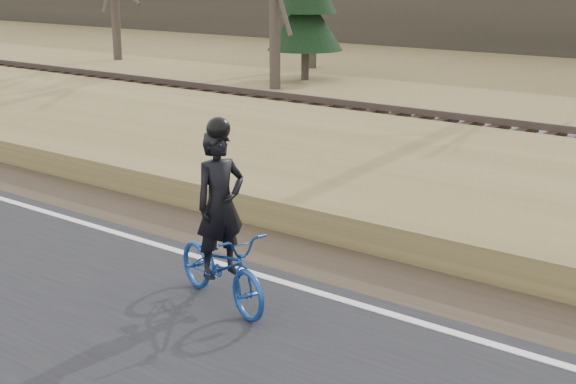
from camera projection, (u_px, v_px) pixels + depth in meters
The scene contains 6 objects.
edge_line at pixel (2, 199), 13.13m from camera, with size 120.00×0.12×0.01m, color silver.
shoulder at pixel (54, 189), 13.90m from camera, with size 120.00×1.60×0.04m, color #473A2B.
embankment at pixel (178, 148), 16.12m from camera, with size 120.00×5.00×0.44m, color olive.
ballast at pixel (293, 121), 19.00m from camera, with size 120.00×3.00×0.45m, color slate.
railroad at pixel (293, 108), 18.92m from camera, with size 120.00×2.40×0.29m.
cyclist at pixel (221, 246), 8.87m from camera, with size 1.81×1.06×2.13m.
Camera 1 is at (11.47, -6.85, 3.70)m, focal length 50.00 mm.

